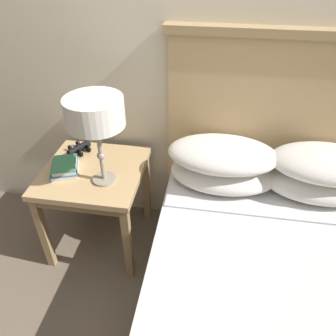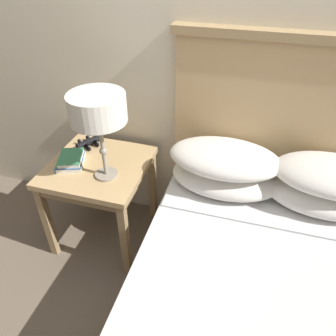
{
  "view_description": "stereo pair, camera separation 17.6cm",
  "coord_description": "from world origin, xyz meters",
  "px_view_note": "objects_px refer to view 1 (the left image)",
  "views": [
    {
      "loc": [
        0.2,
        -0.93,
        1.73
      ],
      "look_at": [
        -0.03,
        0.47,
        0.69
      ],
      "focal_mm": 35.0,
      "sensor_mm": 36.0,
      "label": 1
    },
    {
      "loc": [
        0.37,
        -0.9,
        1.73
      ],
      "look_at": [
        -0.03,
        0.47,
        0.69
      ],
      "focal_mm": 35.0,
      "sensor_mm": 36.0,
      "label": 2
    }
  ],
  "objects_px": {
    "table_lamp": "(95,114)",
    "binoculars_pair": "(79,148)",
    "nightstand": "(94,180)",
    "book_stacked_on_top": "(64,165)",
    "book_on_nightstand": "(64,169)",
    "bed": "(269,291)"
  },
  "relations": [
    {
      "from": "bed",
      "to": "book_on_nightstand",
      "type": "distance_m",
      "value": 1.27
    },
    {
      "from": "nightstand",
      "to": "binoculars_pair",
      "type": "xyz_separation_m",
      "value": [
        -0.15,
        0.17,
        0.1
      ]
    },
    {
      "from": "table_lamp",
      "to": "binoculars_pair",
      "type": "height_order",
      "value": "table_lamp"
    },
    {
      "from": "book_on_nightstand",
      "to": "book_stacked_on_top",
      "type": "xyz_separation_m",
      "value": [
        0.0,
        0.0,
        0.03
      ]
    },
    {
      "from": "bed",
      "to": "table_lamp",
      "type": "distance_m",
      "value": 1.19
    },
    {
      "from": "nightstand",
      "to": "bed",
      "type": "distance_m",
      "value": 1.13
    },
    {
      "from": "book_on_nightstand",
      "to": "binoculars_pair",
      "type": "bearing_deg",
      "value": 88.37
    },
    {
      "from": "book_on_nightstand",
      "to": "book_stacked_on_top",
      "type": "height_order",
      "value": "book_stacked_on_top"
    },
    {
      "from": "book_on_nightstand",
      "to": "bed",
      "type": "bearing_deg",
      "value": -20.57
    },
    {
      "from": "nightstand",
      "to": "book_stacked_on_top",
      "type": "relative_size",
      "value": 2.72
    },
    {
      "from": "table_lamp",
      "to": "binoculars_pair",
      "type": "distance_m",
      "value": 0.53
    },
    {
      "from": "binoculars_pair",
      "to": "bed",
      "type": "bearing_deg",
      "value": -29.36
    },
    {
      "from": "nightstand",
      "to": "table_lamp",
      "type": "bearing_deg",
      "value": -40.15
    },
    {
      "from": "nightstand",
      "to": "table_lamp",
      "type": "relative_size",
      "value": 1.19
    },
    {
      "from": "bed",
      "to": "book_stacked_on_top",
      "type": "bearing_deg",
      "value": 159.33
    },
    {
      "from": "bed",
      "to": "book_on_nightstand",
      "type": "bearing_deg",
      "value": 159.43
    },
    {
      "from": "nightstand",
      "to": "binoculars_pair",
      "type": "relative_size",
      "value": 3.66
    },
    {
      "from": "bed",
      "to": "book_stacked_on_top",
      "type": "height_order",
      "value": "bed"
    },
    {
      "from": "book_on_nightstand",
      "to": "table_lamp",
      "type": "bearing_deg",
      "value": -9.56
    },
    {
      "from": "table_lamp",
      "to": "bed",
      "type": "bearing_deg",
      "value": -23.4
    },
    {
      "from": "book_stacked_on_top",
      "to": "binoculars_pair",
      "type": "distance_m",
      "value": 0.22
    },
    {
      "from": "nightstand",
      "to": "bed",
      "type": "bearing_deg",
      "value": -25.32
    }
  ]
}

